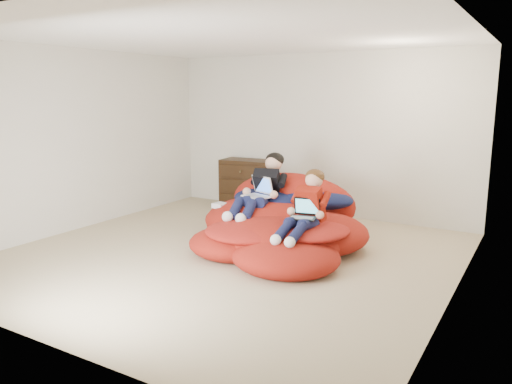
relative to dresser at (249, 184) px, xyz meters
name	(u,v)px	position (x,y,z in m)	size (l,w,h in m)	color
room_shell	(229,237)	(1.10, -2.26, -0.19)	(5.10, 5.10, 2.77)	tan
dresser	(249,184)	(0.00, 0.00, 0.00)	(0.94, 0.55, 0.81)	black
beanbag_pile	(281,224)	(1.42, -1.53, -0.15)	(2.28, 2.38, 0.90)	#AA1E13
cream_pillow	(273,184)	(0.90, -0.80, 0.21)	(0.46, 0.30, 0.30)	beige
older_boy	(263,186)	(1.07, -1.39, 0.29)	(0.43, 1.21, 0.76)	black
younger_boy	(306,205)	(1.94, -1.92, 0.23)	(0.32, 0.97, 0.72)	#9D1C0D
laptop_white	(259,191)	(1.07, -1.48, 0.23)	(0.41, 0.41, 0.25)	silver
laptop_black	(304,213)	(1.94, -1.96, 0.15)	(0.34, 0.32, 0.22)	black
power_adapter	(220,205)	(0.55, -1.63, 0.01)	(0.17, 0.17, 0.06)	silver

